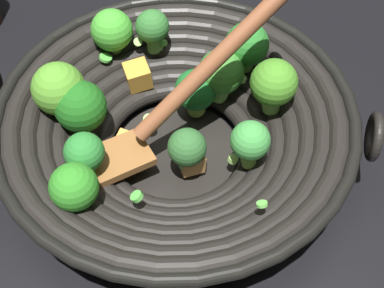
# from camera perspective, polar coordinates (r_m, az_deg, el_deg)

# --- Properties ---
(ground_plane) EXTENTS (4.00, 4.00, 0.00)m
(ground_plane) POSITION_cam_1_polar(r_m,az_deg,el_deg) (0.66, -1.57, -1.08)
(ground_plane) COLOR black
(wok) EXTENTS (0.40, 0.40, 0.20)m
(wok) POSITION_cam_1_polar(r_m,az_deg,el_deg) (0.61, -1.85, 2.17)
(wok) COLOR black
(wok) RESTS_ON ground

